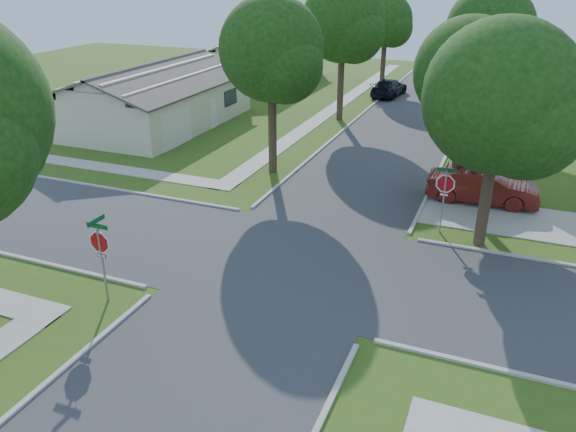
# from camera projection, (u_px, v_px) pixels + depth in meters

# --- Properties ---
(ground) EXTENTS (100.00, 100.00, 0.00)m
(ground) POSITION_uv_depth(u_px,v_px,m) (293.00, 262.00, 20.91)
(ground) COLOR #345A18
(ground) RESTS_ON ground
(road_ns) EXTENTS (7.00, 100.00, 0.02)m
(road_ns) POSITION_uv_depth(u_px,v_px,m) (293.00, 262.00, 20.91)
(road_ns) COLOR #333335
(road_ns) RESTS_ON ground
(sidewalk_ne) EXTENTS (1.20, 40.00, 0.04)m
(sidewalk_ne) POSITION_uv_depth(u_px,v_px,m) (502.00, 117.00, 40.81)
(sidewalk_ne) COLOR #9E9B91
(sidewalk_ne) RESTS_ON ground
(sidewalk_nw) EXTENTS (1.20, 40.00, 0.04)m
(sidewalk_nw) POSITION_uv_depth(u_px,v_px,m) (341.00, 103.00, 44.98)
(sidewalk_nw) COLOR #9E9B91
(sidewalk_nw) RESTS_ON ground
(driveway) EXTENTS (8.80, 3.60, 0.05)m
(driveway) POSITION_uv_depth(u_px,v_px,m) (523.00, 221.00, 24.20)
(driveway) COLOR #9E9B91
(driveway) RESTS_ON ground
(stop_sign_sw) EXTENTS (1.05, 0.80, 2.98)m
(stop_sign_sw) POSITION_uv_depth(u_px,v_px,m) (100.00, 246.00, 17.71)
(stop_sign_sw) COLOR gray
(stop_sign_sw) RESTS_ON ground
(stop_sign_ne) EXTENTS (1.05, 0.80, 2.98)m
(stop_sign_ne) POSITION_uv_depth(u_px,v_px,m) (445.00, 187.00, 22.45)
(stop_sign_ne) COLOR gray
(stop_sign_ne) RESTS_ON ground
(tree_e_near) EXTENTS (4.97, 4.80, 8.28)m
(tree_e_near) POSITION_uv_depth(u_px,v_px,m) (469.00, 77.00, 24.59)
(tree_e_near) COLOR #38281C
(tree_e_near) RESTS_ON ground
(tree_e_mid) EXTENTS (5.59, 5.40, 9.21)m
(tree_e_mid) POSITION_uv_depth(u_px,v_px,m) (490.00, 34.00, 34.50)
(tree_e_mid) COLOR #38281C
(tree_e_mid) RESTS_ON ground
(tree_e_far) EXTENTS (5.17, 5.00, 8.72)m
(tree_e_far) POSITION_uv_depth(u_px,v_px,m) (501.00, 21.00, 45.61)
(tree_e_far) COLOR #38281C
(tree_e_far) RESTS_ON ground
(tree_w_near) EXTENTS (5.38, 5.20, 8.97)m
(tree_w_near) POSITION_uv_depth(u_px,v_px,m) (273.00, 54.00, 27.62)
(tree_w_near) COLOR #38281C
(tree_w_near) RESTS_ON ground
(tree_w_mid) EXTENTS (5.80, 5.60, 9.56)m
(tree_w_mid) POSITION_uv_depth(u_px,v_px,m) (344.00, 25.00, 37.61)
(tree_w_mid) COLOR #38281C
(tree_w_mid) RESTS_ON ground
(tree_w_far) EXTENTS (4.76, 4.60, 8.04)m
(tree_w_far) POSITION_uv_depth(u_px,v_px,m) (386.00, 23.00, 49.02)
(tree_w_far) COLOR #38281C
(tree_w_far) RESTS_ON ground
(tree_ne_corner) EXTENTS (5.80, 5.60, 8.66)m
(tree_ne_corner) POSITION_uv_depth(u_px,v_px,m) (502.00, 104.00, 20.00)
(tree_ne_corner) COLOR #38281C
(tree_ne_corner) RESTS_ON ground
(house_nw_near) EXTENTS (8.42, 13.60, 4.23)m
(house_nw_near) POSITION_uv_depth(u_px,v_px,m) (156.00, 103.00, 38.45)
(house_nw_near) COLOR beige
(house_nw_near) RESTS_ON ground
(house_nw_far) EXTENTS (8.42, 13.60, 4.23)m
(house_nw_far) POSITION_uv_depth(u_px,v_px,m) (260.00, 65.00, 52.83)
(house_nw_far) COLOR beige
(house_nw_far) RESTS_ON ground
(car_driveway) EXTENTS (5.02, 1.91, 1.64)m
(car_driveway) POSITION_uv_depth(u_px,v_px,m) (483.00, 186.00, 25.88)
(car_driveway) COLOR #571611
(car_driveway) RESTS_ON ground
(car_curb_east) EXTENTS (2.32, 4.87, 1.61)m
(car_curb_east) POSITION_uv_depth(u_px,v_px,m) (473.00, 79.00, 50.11)
(car_curb_east) COLOR black
(car_curb_east) RESTS_ON ground
(car_curb_west) EXTENTS (2.48, 5.10, 1.43)m
(car_curb_west) POSITION_uv_depth(u_px,v_px,m) (389.00, 88.00, 47.20)
(car_curb_west) COLOR black
(car_curb_west) RESTS_ON ground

